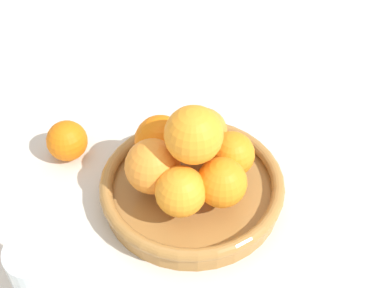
% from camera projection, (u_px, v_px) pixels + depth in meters
% --- Properties ---
extents(ground_plane, '(4.00, 4.00, 0.00)m').
position_uv_depth(ground_plane, '(192.00, 196.00, 0.82)').
color(ground_plane, beige).
extents(fruit_bowl, '(0.28, 0.28, 0.04)m').
position_uv_depth(fruit_bowl, '(192.00, 187.00, 0.80)').
color(fruit_bowl, '#A57238').
rests_on(fruit_bowl, ground_plane).
extents(orange_pile, '(0.19, 0.18, 0.14)m').
position_uv_depth(orange_pile, '(189.00, 153.00, 0.75)').
color(orange_pile, orange).
rests_on(orange_pile, fruit_bowl).
extents(stray_orange, '(0.07, 0.07, 0.07)m').
position_uv_depth(stray_orange, '(67.00, 141.00, 0.86)').
color(stray_orange, orange).
rests_on(stray_orange, ground_plane).
extents(drinking_glass, '(0.07, 0.07, 0.13)m').
position_uv_depth(drinking_glass, '(45.00, 280.00, 0.64)').
color(drinking_glass, silver).
rests_on(drinking_glass, ground_plane).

